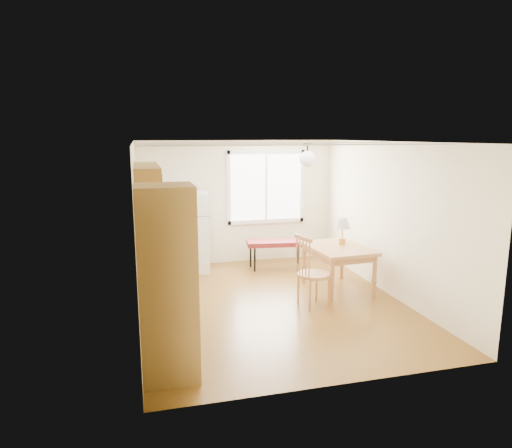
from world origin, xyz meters
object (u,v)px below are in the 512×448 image
object	(u,v)px
dining_table	(338,252)
refrigerator	(192,232)
chair	(308,267)
bench	(277,244)

from	to	relation	value
dining_table	refrigerator	bearing A→B (deg)	138.68
refrigerator	chair	distance (m)	2.79
bench	dining_table	world-z (taller)	dining_table
chair	refrigerator	bearing A→B (deg)	110.13
bench	refrigerator	bearing A→B (deg)	-178.84
bench	chair	size ratio (longest dim) A/B	1.11
bench	dining_table	bearing A→B (deg)	-60.87
bench	chair	bearing A→B (deg)	-87.04
bench	dining_table	xyz separation A→B (m)	(0.60, -1.54, 0.17)
chair	dining_table	bearing A→B (deg)	27.77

